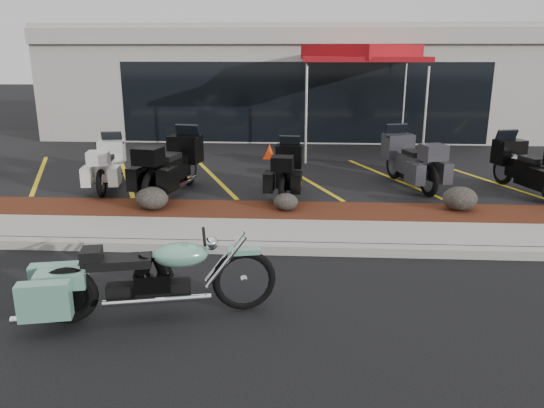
# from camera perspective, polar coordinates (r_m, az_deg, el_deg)

# --- Properties ---
(ground) EXTENTS (90.00, 90.00, 0.00)m
(ground) POSITION_cam_1_polar(r_m,az_deg,el_deg) (7.73, 3.07, -7.73)
(ground) COLOR black
(ground) RESTS_ON ground
(curb) EXTENTS (24.00, 0.25, 0.15)m
(curb) POSITION_cam_1_polar(r_m,az_deg,el_deg) (8.53, 3.12, -4.83)
(curb) COLOR gray
(curb) RESTS_ON ground
(sidewalk) EXTENTS (24.00, 1.20, 0.15)m
(sidewalk) POSITION_cam_1_polar(r_m,az_deg,el_deg) (9.19, 3.14, -3.27)
(sidewalk) COLOR gray
(sidewalk) RESTS_ON ground
(mulch_bed) EXTENTS (24.00, 1.20, 0.16)m
(mulch_bed) POSITION_cam_1_polar(r_m,az_deg,el_deg) (10.33, 3.18, -1.04)
(mulch_bed) COLOR #361A0C
(mulch_bed) RESTS_ON ground
(upper_lot) EXTENTS (26.00, 9.60, 0.15)m
(upper_lot) POSITION_cam_1_polar(r_m,az_deg,el_deg) (15.57, 3.27, 4.80)
(upper_lot) COLOR black
(upper_lot) RESTS_ON ground
(dealership_building) EXTENTS (18.00, 8.16, 4.00)m
(dealership_building) POSITION_cam_1_polar(r_m,az_deg,el_deg) (21.57, 3.41, 13.11)
(dealership_building) COLOR #9B978C
(dealership_building) RESTS_ON ground
(boulder_left) EXTENTS (0.64, 0.53, 0.45)m
(boulder_left) POSITION_cam_1_polar(r_m,az_deg,el_deg) (10.51, -12.78, 0.61)
(boulder_left) COLOR black
(boulder_left) RESTS_ON mulch_bed
(boulder_mid) EXTENTS (0.48, 0.40, 0.34)m
(boulder_mid) POSITION_cam_1_polar(r_m,az_deg,el_deg) (10.21, 1.49, 0.24)
(boulder_mid) COLOR black
(boulder_mid) RESTS_ON mulch_bed
(boulder_right) EXTENTS (0.66, 0.55, 0.46)m
(boulder_right) POSITION_cam_1_polar(r_m,az_deg,el_deg) (10.82, 19.56, 0.56)
(boulder_right) COLOR black
(boulder_right) RESTS_ON mulch_bed
(hero_cruiser) EXTENTS (3.06, 1.37, 1.04)m
(hero_cruiser) POSITION_cam_1_polar(r_m,az_deg,el_deg) (6.56, -3.04, -7.22)
(hero_cruiser) COLOR #659D86
(hero_cruiser) RESTS_ON ground
(touring_white) EXTENTS (1.09, 2.13, 1.18)m
(touring_white) POSITION_cam_1_polar(r_m,az_deg,el_deg) (13.05, -16.72, 4.91)
(touring_white) COLOR white
(touring_white) RESTS_ON upper_lot
(touring_black_front) EXTENTS (1.41, 2.55, 1.40)m
(touring_black_front) POSITION_cam_1_polar(r_m,az_deg,el_deg) (12.24, -9.01, 5.23)
(touring_black_front) COLOR black
(touring_black_front) RESTS_ON upper_lot
(touring_black_mid) EXTENTS (0.91, 2.07, 1.17)m
(touring_black_mid) POSITION_cam_1_polar(r_m,az_deg,el_deg) (11.98, 1.90, 4.62)
(touring_black_mid) COLOR black
(touring_black_mid) RESTS_ON upper_lot
(touring_grey) EXTENTS (1.49, 2.45, 1.34)m
(touring_grey) POSITION_cam_1_polar(r_m,az_deg,el_deg) (13.03, 13.08, 5.51)
(touring_grey) COLOR #2F2F34
(touring_grey) RESTS_ON upper_lot
(touring_black_rear) EXTENTS (1.43, 2.34, 1.28)m
(touring_black_rear) POSITION_cam_1_polar(r_m,az_deg,el_deg) (13.27, 23.73, 4.62)
(touring_black_rear) COLOR black
(touring_black_rear) RESTS_ON upper_lot
(traffic_cone) EXTENTS (0.43, 0.43, 0.43)m
(traffic_cone) POSITION_cam_1_polar(r_m,az_deg,el_deg) (15.26, -0.28, 5.69)
(traffic_cone) COLOR red
(traffic_cone) RESTS_ON upper_lot
(popup_canopy) EXTENTS (4.36, 4.36, 3.16)m
(popup_canopy) POSITION_cam_1_polar(r_m,az_deg,el_deg) (16.07, 9.64, 15.53)
(popup_canopy) COLOR silver
(popup_canopy) RESTS_ON upper_lot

